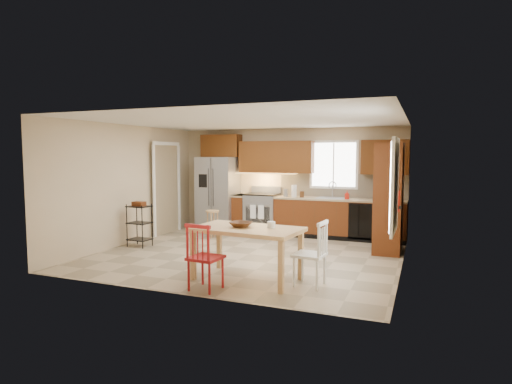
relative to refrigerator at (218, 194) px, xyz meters
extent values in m
plane|color=tan|center=(1.70, -2.12, -0.91)|extent=(5.50, 5.50, 0.00)
cube|color=silver|center=(1.70, -2.12, 1.59)|extent=(5.50, 5.00, 0.02)
cube|color=#CCB793|center=(1.70, 0.38, 0.34)|extent=(5.50, 0.02, 2.50)
cube|color=#CCB793|center=(1.70, -4.62, 0.34)|extent=(5.50, 0.02, 2.50)
cube|color=#CCB793|center=(-1.05, -2.12, 0.34)|extent=(0.02, 5.00, 2.50)
cube|color=#CCB793|center=(4.45, -2.12, 0.34)|extent=(0.02, 5.00, 2.50)
cube|color=gray|center=(0.00, 0.00, 0.00)|extent=(0.92, 0.75, 1.82)
cube|color=gray|center=(1.15, 0.06, -0.45)|extent=(0.76, 0.63, 0.92)
cube|color=#592A10|center=(0.60, 0.08, -0.46)|extent=(0.30, 0.60, 0.90)
cube|color=#592A10|center=(2.99, 0.08, -0.46)|extent=(2.92, 0.60, 0.90)
cube|color=black|center=(3.55, -0.22, -0.46)|extent=(0.60, 0.02, 0.78)
cube|color=beige|center=(2.99, 0.36, 0.27)|extent=(2.92, 0.03, 0.55)
cube|color=#623510|center=(0.00, 0.20, 1.19)|extent=(1.00, 0.35, 0.55)
cube|color=#623510|center=(1.45, 0.20, 0.92)|extent=(1.80, 0.35, 0.75)
cube|color=#623510|center=(3.95, 0.20, 0.92)|extent=(1.00, 0.35, 0.75)
cube|color=white|center=(2.80, 0.35, 0.74)|extent=(1.12, 0.04, 1.12)
cube|color=gray|center=(2.80, 0.08, -0.05)|extent=(0.62, 0.46, 0.16)
cube|color=#FFBF66|center=(1.15, 0.17, 0.52)|extent=(1.60, 0.30, 0.01)
imported|color=red|center=(3.18, -0.02, 0.09)|extent=(0.09, 0.09, 0.19)
cylinder|color=white|center=(1.95, 0.03, 0.13)|extent=(0.12, 0.12, 0.28)
cylinder|color=gray|center=(1.75, 0.03, 0.08)|extent=(0.11, 0.11, 0.18)
cylinder|color=#532B16|center=(2.15, 0.00, 0.06)|extent=(0.10, 0.10, 0.14)
cube|color=#592A10|center=(4.13, -0.93, 0.14)|extent=(0.50, 0.95, 2.10)
cylinder|color=red|center=(4.33, -1.98, 0.19)|extent=(0.12, 0.12, 0.36)
cube|color=white|center=(4.38, -3.27, 0.54)|extent=(0.04, 1.02, 1.32)
cube|color=#8C7A59|center=(-0.97, -0.82, 0.14)|extent=(0.04, 0.95, 2.10)
imported|color=#532B16|center=(2.21, -3.66, -0.12)|extent=(0.35, 0.35, 0.08)
cylinder|color=white|center=(2.66, -3.56, -0.09)|extent=(0.13, 0.13, 0.14)
camera|label=1|loc=(4.76, -9.47, 0.97)|focal=30.00mm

